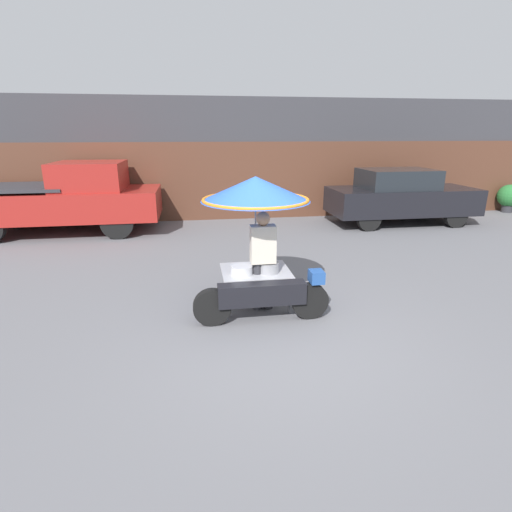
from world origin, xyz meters
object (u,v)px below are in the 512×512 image
object	(u,v)px
pickup_truck	(66,199)
vendor_motorcycle_cart	(257,210)
parked_car	(400,196)
potted_plant	(509,196)
vendor_person	(263,256)

from	to	relation	value
pickup_truck	vendor_motorcycle_cart	bearing A→B (deg)	-52.44
pickup_truck	parked_car	bearing A→B (deg)	-1.84
vendor_motorcycle_cart	pickup_truck	size ratio (longest dim) A/B	0.40
vendor_motorcycle_cart	potted_plant	world-z (taller)	vendor_motorcycle_cart
vendor_motorcycle_cart	potted_plant	distance (m)	11.87
parked_car	vendor_motorcycle_cart	bearing A→B (deg)	-134.48
vendor_person	parked_car	distance (m)	7.49
vendor_motorcycle_cart	potted_plant	xyz separation A→B (m)	(9.92, 6.45, -1.02)
vendor_motorcycle_cart	potted_plant	size ratio (longest dim) A/B	2.15
parked_car	potted_plant	size ratio (longest dim) A/B	4.51
vendor_person	parked_car	bearing A→B (deg)	46.41
vendor_motorcycle_cart	potted_plant	bearing A→B (deg)	33.04
vendor_motorcycle_cart	vendor_person	world-z (taller)	vendor_motorcycle_cart
potted_plant	vendor_motorcycle_cart	bearing A→B (deg)	-146.96
vendor_motorcycle_cart	pickup_truck	xyz separation A→B (m)	(-4.35, 5.65, -0.62)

